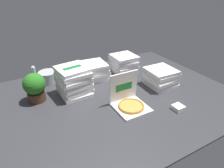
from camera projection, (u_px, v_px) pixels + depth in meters
The scene contains 13 objects.
ground_plane at pixel (115, 97), 2.69m from camera, with size 3.20×2.40×0.02m, color #38383D.
open_pizza_box at pixel (129, 101), 2.44m from camera, with size 0.39×0.40×0.42m.
pizza_stack_right_far at pixel (123, 63), 3.40m from camera, with size 0.43×0.44×0.26m.
pizza_stack_center_far at pixel (74, 81), 2.65m from camera, with size 0.45×0.45×0.40m.
pizza_stack_left_near at pixel (94, 71), 3.10m from camera, with size 0.44×0.44×0.26m.
pizza_stack_left_mid at pixel (161, 77), 2.90m from camera, with size 0.43×0.41×0.26m.
ice_bucket at pixel (48, 77), 3.01m from camera, with size 0.27×0.27×0.17m, color #B7BABF.
water_bottle_0 at pixel (65, 76), 3.02m from camera, with size 0.06×0.06×0.21m.
water_bottle_1 at pixel (38, 81), 2.86m from camera, with size 0.06×0.06×0.21m.
water_bottle_2 at pixel (34, 73), 3.12m from camera, with size 0.06×0.06×0.21m.
water_bottle_3 at pixel (59, 72), 3.13m from camera, with size 0.06×0.06×0.21m.
potted_plant at pixel (35, 87), 2.50m from camera, with size 0.28×0.28×0.39m.
napkin_pile at pixel (178, 108), 2.41m from camera, with size 0.13×0.13×0.05m, color white.
Camera 1 is at (-1.15, -1.97, 1.43)m, focal length 31.59 mm.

